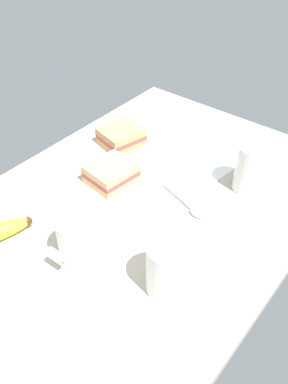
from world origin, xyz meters
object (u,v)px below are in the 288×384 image
Objects in this scene: coffee_mug_black at (169,267)px; coffee_mug_milky at (79,238)px; sandwich_main at (111,174)px; paper_napkin at (212,156)px; spoon at (189,206)px; sandwich_side at (121,137)px; glass_of_milk at (250,170)px.

coffee_mug_black is 1.04× the size of coffee_mug_milky.
sandwich_main is 0.76× the size of paper_napkin.
spoon is at bearing 24.23° from coffee_mug_black.
glass_of_milk is at bearing -82.99° from sandwich_side.
sandwich_main is 15.45cm from sandwich_side.
sandwich_main is 19.17cm from spoon.
sandwich_side is at bearing 70.83° from spoon.
glass_of_milk reaches higher than spoon.
spoon is at bearing -19.01° from coffee_mug_milky.
coffee_mug_black reaches higher than sandwich_main.
coffee_mug_black is 17.51cm from coffee_mug_milky.
coffee_mug_milky is 0.90× the size of sandwich_main.
coffee_mug_milky reaches higher than spoon.
coffee_mug_black is at bearing -176.13° from glass_of_milk.
glass_of_milk is at bearing 3.87° from coffee_mug_black.
sandwich_side is at bearing 32.45° from sandwich_main.
coffee_mug_milky is 0.69× the size of paper_napkin.
coffee_mug_milky is (-4.20, 16.99, -0.66)cm from coffee_mug_black.
coffee_mug_black reaches higher than paper_napkin.
sandwich_side is 1.05× the size of glass_of_milk.
coffee_mug_milky is at bearing 160.99° from spoon.
coffee_mug_black is at bearing -76.13° from coffee_mug_milky.
sandwich_side is 0.80× the size of paper_napkin.
spoon reaches higher than paper_napkin.
sandwich_side is 23.23cm from paper_napkin.
spoon is at bearing -109.17° from sandwich_side.
coffee_mug_black reaches higher than coffee_mug_milky.
coffee_mug_milky is 40.10cm from glass_of_milk.
coffee_mug_milky is 0.89× the size of glass_of_milk.
spoon is (-13.53, 6.57, -4.51)cm from glass_of_milk.
paper_napkin is (9.72, -21.00, -2.05)cm from sandwich_side.
sandwich_main and sandwich_side have the same top height.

